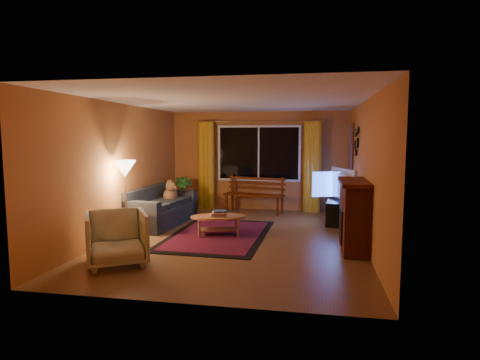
% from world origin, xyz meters
% --- Properties ---
extents(floor, '(4.50, 6.00, 0.02)m').
position_xyz_m(floor, '(0.00, 0.00, -0.01)').
color(floor, brown).
rests_on(floor, ground).
extents(ceiling, '(4.50, 6.00, 0.02)m').
position_xyz_m(ceiling, '(0.00, 0.00, 2.51)').
color(ceiling, white).
rests_on(ceiling, ground).
extents(wall_back, '(4.50, 0.02, 2.50)m').
position_xyz_m(wall_back, '(0.00, 3.01, 1.25)').
color(wall_back, '#BE7135').
rests_on(wall_back, ground).
extents(wall_left, '(0.02, 6.00, 2.50)m').
position_xyz_m(wall_left, '(-2.26, 0.00, 1.25)').
color(wall_left, '#BE7135').
rests_on(wall_left, ground).
extents(wall_right, '(0.02, 6.00, 2.50)m').
position_xyz_m(wall_right, '(2.26, 0.00, 1.25)').
color(wall_right, '#BE7135').
rests_on(wall_right, ground).
extents(window, '(2.00, 0.02, 1.30)m').
position_xyz_m(window, '(0.00, 2.94, 1.45)').
color(window, black).
rests_on(window, wall_back).
extents(curtain_rod, '(3.20, 0.03, 0.03)m').
position_xyz_m(curtain_rod, '(0.00, 2.90, 2.25)').
color(curtain_rod, '#BF8C3F').
rests_on(curtain_rod, wall_back).
extents(curtain_left, '(0.36, 0.36, 2.24)m').
position_xyz_m(curtain_left, '(-1.35, 2.88, 1.12)').
color(curtain_left, gold).
rests_on(curtain_left, ground).
extents(curtain_right, '(0.36, 0.36, 2.24)m').
position_xyz_m(curtain_right, '(1.35, 2.88, 1.12)').
color(curtain_right, gold).
rests_on(curtain_right, ground).
extents(bench, '(1.55, 0.77, 0.45)m').
position_xyz_m(bench, '(-0.05, 2.50, 0.22)').
color(bench, '#471502').
rests_on(bench, ground).
extents(potted_plant, '(0.64, 0.64, 0.88)m').
position_xyz_m(potted_plant, '(-1.81, 2.30, 0.44)').
color(potted_plant, '#235B1E').
rests_on(potted_plant, ground).
extents(sofa, '(1.04, 2.03, 0.79)m').
position_xyz_m(sofa, '(-1.81, 0.86, 0.40)').
color(sofa, '#21252B').
rests_on(sofa, ground).
extents(dog, '(0.41, 0.49, 0.45)m').
position_xyz_m(dog, '(-1.76, 1.30, 0.62)').
color(dog, '#986739').
rests_on(dog, sofa).
extents(armchair, '(1.13, 1.11, 0.87)m').
position_xyz_m(armchair, '(-1.45, -1.83, 0.43)').
color(armchair, beige).
rests_on(armchair, ground).
extents(floor_lamp, '(0.28, 0.28, 1.44)m').
position_xyz_m(floor_lamp, '(-2.00, -0.39, 0.72)').
color(floor_lamp, '#BF8C3F').
rests_on(floor_lamp, ground).
extents(rug, '(1.86, 2.85, 0.02)m').
position_xyz_m(rug, '(-0.38, 0.12, 0.01)').
color(rug, maroon).
rests_on(rug, ground).
extents(coffee_table, '(1.27, 1.27, 0.38)m').
position_xyz_m(coffee_table, '(-0.39, 0.13, 0.19)').
color(coffee_table, '#B7774F').
rests_on(coffee_table, ground).
extents(tv_console, '(0.54, 1.25, 0.50)m').
position_xyz_m(tv_console, '(1.90, 1.73, 0.25)').
color(tv_console, black).
rests_on(tv_console, ground).
extents(television, '(0.55, 1.17, 0.68)m').
position_xyz_m(television, '(1.90, 1.73, 0.84)').
color(television, black).
rests_on(television, tv_console).
extents(fireplace, '(0.40, 1.20, 1.10)m').
position_xyz_m(fireplace, '(2.05, -0.40, 0.55)').
color(fireplace, maroon).
rests_on(fireplace, ground).
extents(mirror_cluster, '(0.06, 0.60, 0.56)m').
position_xyz_m(mirror_cluster, '(2.21, 1.30, 1.80)').
color(mirror_cluster, black).
rests_on(mirror_cluster, wall_right).
extents(painting, '(0.04, 0.76, 0.96)m').
position_xyz_m(painting, '(2.22, 2.45, 1.65)').
color(painting, '#CC6627').
rests_on(painting, wall_right).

